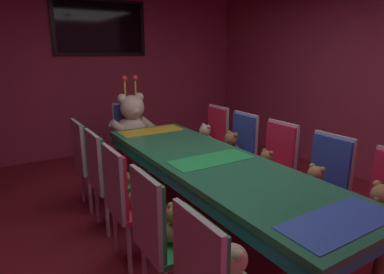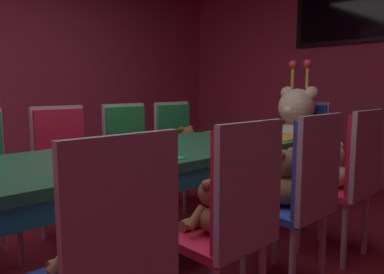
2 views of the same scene
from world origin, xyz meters
The scene contains 25 objects.
ground_plane centered at (0.00, 0.00, 0.00)m, with size 7.90×7.90×0.00m, color maroon.
wall_back centered at (0.00, 3.20, 1.40)m, with size 5.20×0.12×2.80m, color #99334C.
wall_right centered at (2.60, 0.00, 1.40)m, with size 0.12×6.40×2.80m, color #99334C.
banquet_table centered at (0.00, 0.00, 0.66)m, with size 0.90×3.03×0.75m.
teddy_left_0 centered at (-0.68, -1.17, 0.59)m, with size 0.25×0.32×0.30m.
chair_left_1 centered at (-0.82, -0.58, 0.60)m, with size 0.42×0.41×0.98m.
teddy_left_1 centered at (-0.68, -0.58, 0.57)m, with size 0.22×0.28×0.27m.
chair_left_2 centered at (-0.83, 0.02, 0.60)m, with size 0.42×0.41×0.98m.
teddy_left_2 centered at (-0.69, 0.02, 0.58)m, with size 0.24×0.31×0.29m.
chair_left_3 centered at (-0.82, 0.60, 0.60)m, with size 0.42×0.41×0.98m.
teddy_left_3 centered at (-0.68, 0.60, 0.58)m, with size 0.24×0.31×0.30m.
chair_left_4 centered at (-0.83, 1.15, 0.60)m, with size 0.42×0.41×0.98m.
teddy_left_4 centered at (-0.69, 1.15, 0.59)m, with size 0.25×0.33×0.31m.
teddy_right_0 centered at (0.67, -1.17, 0.60)m, with size 0.27×0.34×0.32m.
chair_right_1 centered at (0.83, -0.59, 0.60)m, with size 0.42×0.41×0.98m.
teddy_right_1 centered at (0.69, -0.59, 0.58)m, with size 0.23×0.30×0.28m.
chair_right_2 centered at (0.84, 0.01, 0.60)m, with size 0.42×0.41×0.98m.
teddy_right_2 centered at (0.70, 0.01, 0.57)m, with size 0.21×0.27×0.26m.
chair_right_3 centered at (0.84, 0.60, 0.60)m, with size 0.42×0.41×0.98m.
teddy_right_3 centered at (0.69, 0.60, 0.60)m, with size 0.27×0.35×0.33m.
chair_right_4 centered at (0.85, 1.17, 0.60)m, with size 0.42×0.41×0.98m.
teddy_right_4 centered at (0.71, 1.17, 0.59)m, with size 0.25×0.32×0.30m.
throne_chair centered at (0.00, 2.06, 0.60)m, with size 0.41×0.42×0.98m.
king_teddy_bear centered at (0.00, 1.89, 0.75)m, with size 0.71×0.55×0.92m.
wall_tv centered at (0.00, 3.11, 2.05)m, with size 1.48×0.06×0.86m.
Camera 1 is at (-1.61, -2.28, 1.70)m, focal length 30.38 mm.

